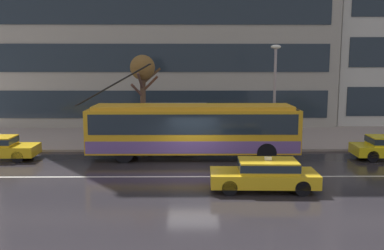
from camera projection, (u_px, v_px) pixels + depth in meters
name	position (u px, v px, depth m)	size (l,w,h in m)	color
ground_plane	(193.00, 170.00, 20.66)	(160.00, 160.00, 0.00)	#252226
sidewalk_slab	(192.00, 136.00, 29.84)	(80.00, 10.00, 0.14)	gray
lane_centre_line	(193.00, 177.00, 19.47)	(72.00, 0.14, 0.01)	silver
trolleybus	(193.00, 129.00, 23.08)	(12.00, 2.56, 5.18)	gold
taxi_oncoming_near	(265.00, 173.00, 17.36)	(4.41, 1.87, 1.39)	gold
bus_shelter	(176.00, 114.00, 26.47)	(3.96, 1.65, 2.53)	gray
pedestrian_at_shelter	(175.00, 118.00, 26.34)	(1.26, 1.26, 2.01)	#595752
pedestrian_approaching_curb	(266.00, 131.00, 25.71)	(0.41, 0.41, 1.65)	black
pedestrian_walking_past	(150.00, 129.00, 26.03)	(0.45, 0.45, 1.70)	black
street_lamp	(275.00, 87.00, 25.01)	(0.60, 0.32, 6.11)	gray
street_tree_bare	(143.00, 73.00, 26.65)	(1.95, 1.78, 5.57)	#4F3929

